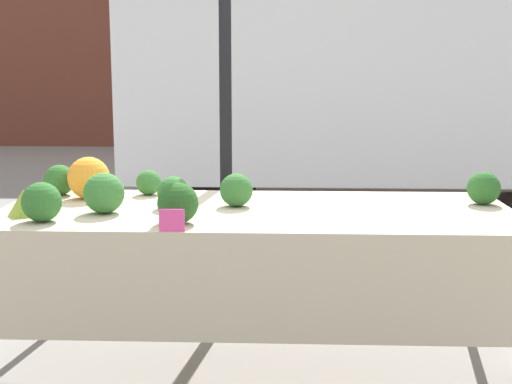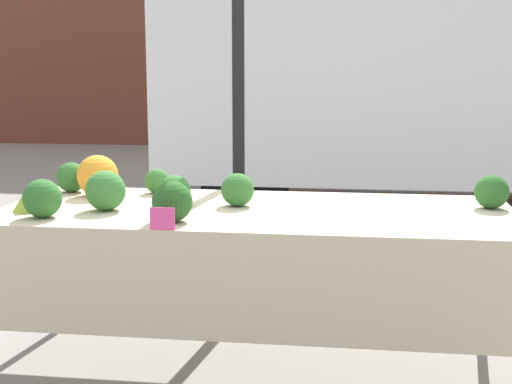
{
  "view_description": "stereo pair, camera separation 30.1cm",
  "coord_description": "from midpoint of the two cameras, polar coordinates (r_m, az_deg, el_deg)",
  "views": [
    {
      "loc": [
        0.13,
        -3.27,
        1.44
      ],
      "look_at": [
        0.0,
        0.0,
        0.87
      ],
      "focal_mm": 50.0,
      "sensor_mm": 36.0,
      "label": 1
    },
    {
      "loc": [
        0.43,
        -3.24,
        1.44
      ],
      "look_at": [
        0.0,
        0.0,
        0.87
      ],
      "focal_mm": 50.0,
      "sensor_mm": 36.0,
      "label": 2
    }
  ],
  "objects": [
    {
      "name": "ground_plane",
      "position": [
        3.57,
        -2.49,
        -13.9
      ],
      "size": [
        40.0,
        40.0,
        0.0
      ],
      "primitive_type": "plane",
      "color": "gray"
    },
    {
      "name": "tent_pole",
      "position": [
        4.06,
        -4.63,
        9.27
      ],
      "size": [
        0.07,
        0.07,
        2.8
      ],
      "color": "black",
      "rests_on": "ground_plane"
    },
    {
      "name": "parked_truck",
      "position": [
        7.45,
        7.88,
        8.69
      ],
      "size": [
        5.15,
        2.12,
        2.37
      ],
      "color": "white",
      "rests_on": "ground_plane"
    },
    {
      "name": "market_table",
      "position": [
        3.28,
        -2.68,
        -2.96
      ],
      "size": [
        2.4,
        1.0,
        0.79
      ],
      "color": "beige",
      "rests_on": "ground_plane"
    },
    {
      "name": "orange_cauliflower",
      "position": [
        3.71,
        -15.52,
        1.09
      ],
      "size": [
        0.21,
        0.21,
        0.21
      ],
      "color": "orange",
      "rests_on": "market_table"
    },
    {
      "name": "romanesco_head",
      "position": [
        3.38,
        -20.54,
        -0.82
      ],
      "size": [
        0.15,
        0.15,
        0.12
      ],
      "color": "#93B238",
      "rests_on": "market_table"
    },
    {
      "name": "broccoli_head_0",
      "position": [
        3.86,
        -17.63,
        0.91
      ],
      "size": [
        0.16,
        0.16,
        0.16
      ],
      "color": "#2D6628",
      "rests_on": "market_table"
    },
    {
      "name": "broccoli_head_1",
      "position": [
        3.38,
        -4.14,
        0.14
      ],
      "size": [
        0.16,
        0.16,
        0.16
      ],
      "color": "#336B2D",
      "rests_on": "market_table"
    },
    {
      "name": "broccoli_head_2",
      "position": [
        3.38,
        -9.19,
        -0.04
      ],
      "size": [
        0.15,
        0.15,
        0.15
      ],
      "color": "#336B2D",
      "rests_on": "market_table"
    },
    {
      "name": "broccoli_head_3",
      "position": [
        3.04,
        -9.11,
        -0.9
      ],
      "size": [
        0.18,
        0.18,
        0.18
      ],
      "color": "#23511E",
      "rests_on": "market_table"
    },
    {
      "name": "broccoli_head_4",
      "position": [
        3.75,
        -10.88,
        0.73
      ],
      "size": [
        0.13,
        0.13,
        0.13
      ],
      "color": "#336B2D",
      "rests_on": "market_table"
    },
    {
      "name": "broccoli_head_5",
      "position": [
        3.32,
        -14.63,
        -0.1
      ],
      "size": [
        0.19,
        0.19,
        0.19
      ],
      "color": "#387533",
      "rests_on": "market_table"
    },
    {
      "name": "broccoli_head_6",
      "position": [
        3.22,
        -19.38,
        -0.78
      ],
      "size": [
        0.17,
        0.17,
        0.17
      ],
      "color": "#2D6628",
      "rests_on": "market_table"
    },
    {
      "name": "broccoli_head_7",
      "position": [
        3.55,
        15.47,
        0.28
      ],
      "size": [
        0.16,
        0.16,
        0.16
      ],
      "color": "#285B23",
      "rests_on": "market_table"
    },
    {
      "name": "price_sign",
      "position": [
        2.9,
        -9.73,
        -2.29
      ],
      "size": [
        0.1,
        0.01,
        0.09
      ],
      "color": "#EF4793",
      "rests_on": "market_table"
    }
  ]
}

